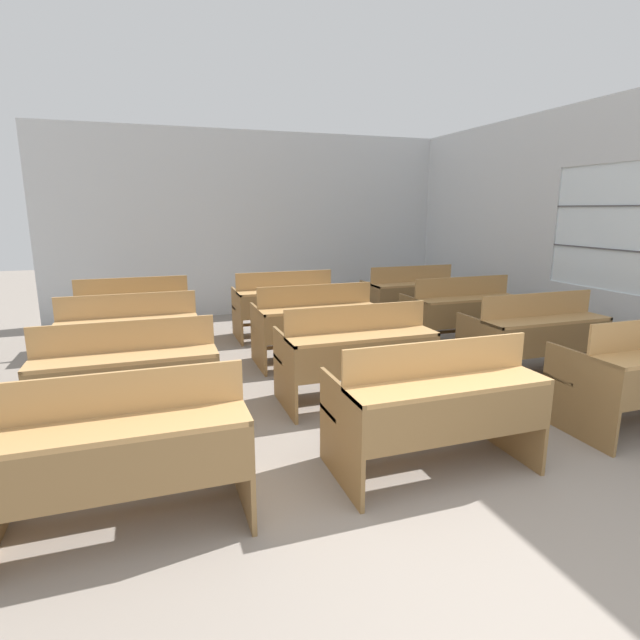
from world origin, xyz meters
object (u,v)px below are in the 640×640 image
bench_third_right (461,312)px  bench_third_center (315,323)px  bench_front_left (121,450)px  bench_second_left (128,376)px  bench_third_left (130,336)px  bench_front_center (435,405)px  bench_second_right (534,335)px  bench_back_center (285,303)px  bench_second_center (356,353)px  bench_back_right (411,295)px  bench_back_left (134,312)px

bench_third_right → bench_third_center: bearing=-179.5°
bench_front_left → bench_second_left: same height
bench_third_left → bench_third_center: same height
bench_front_center → bench_third_right: (1.97, 2.59, 0.00)m
bench_second_right → bench_back_center: (-1.98, 2.55, 0.00)m
bench_third_center → bench_back_center: same height
bench_front_left → bench_second_center: (1.93, 1.31, 0.00)m
bench_second_left → bench_back_center: bearing=52.7°
bench_back_right → bench_third_right: bearing=-90.1°
bench_front_center → bench_second_left: size_ratio=1.00×
bench_front_center → bench_second_right: (1.98, 1.30, 0.00)m
bench_front_left → bench_back_center: (1.95, 3.85, 0.00)m
bench_front_left → bench_second_center: 2.34m
bench_third_right → bench_back_left: bearing=161.8°
bench_back_center → bench_third_left: bearing=-147.7°
bench_third_center → bench_third_right: 1.96m
bench_back_left → bench_third_right: bearing=-18.2°
bench_second_left → bench_second_right: same height
bench_front_left → bench_third_left: size_ratio=1.00×
bench_front_center → bench_second_center: bearing=90.8°
bench_front_left → bench_back_right: 5.53m
bench_second_center → bench_front_left: bearing=-145.9°
bench_second_right → bench_back_left: size_ratio=1.00×
bench_third_left → bench_back_right: same height
bench_second_center → bench_back_center: 2.54m
bench_third_right → bench_back_center: same height
bench_back_right → bench_third_center: bearing=-146.2°
bench_front_center → bench_third_left: bearing=127.2°
bench_back_left → bench_front_center: bearing=-63.2°
bench_front_left → bench_third_right: (3.92, 2.59, 0.00)m
bench_second_right → bench_back_left: (-3.94, 2.58, 0.00)m
bench_second_center → bench_third_center: same height
bench_second_right → bench_third_right: bearing=90.3°
bench_second_left → bench_back_right: size_ratio=1.00×
bench_third_right → bench_back_left: 4.14m
bench_second_right → bench_third_left: (-3.95, 1.30, 0.00)m
bench_third_center → bench_second_right: bearing=-33.0°
bench_second_left → bench_third_right: same height
bench_third_center → bench_back_center: size_ratio=1.00×
bench_front_left → bench_front_center: same height
bench_front_center → bench_back_left: 4.35m
bench_second_left → bench_third_center: 2.35m
bench_second_center → bench_third_center: (0.03, 1.27, 0.00)m
bench_front_center → bench_second_center: same height
bench_back_left → bench_third_left: bearing=-90.7°
bench_second_left → bench_third_center: (1.97, 1.28, 0.00)m
bench_second_right → bench_third_center: (-1.96, 1.27, 0.00)m
bench_third_center → bench_third_right: bearing=0.5°
bench_second_right → bench_back_right: bearing=90.1°
bench_second_right → bench_second_center: bearing=179.8°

